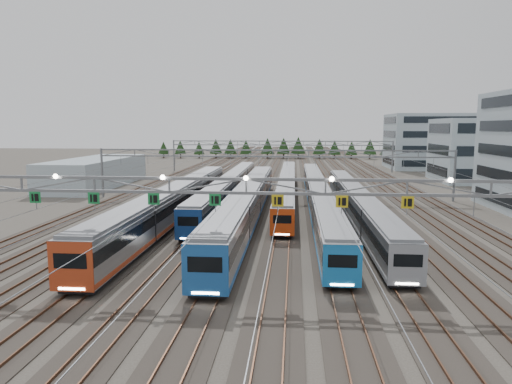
# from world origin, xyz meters

# --- Properties ---
(ground) EXTENTS (400.00, 400.00, 0.00)m
(ground) POSITION_xyz_m (0.00, 0.00, 0.00)
(ground) COLOR #47423A
(ground) RESTS_ON ground
(track_bed) EXTENTS (54.00, 260.00, 5.42)m
(track_bed) POSITION_xyz_m (0.00, 100.00, 1.49)
(track_bed) COLOR #2D2823
(track_bed) RESTS_ON ground
(train_a) EXTENTS (3.09, 54.61, 4.04)m
(train_a) POSITION_xyz_m (-11.25, 23.12, 2.27)
(train_a) COLOR black
(train_a) RESTS_ON ground
(train_b) EXTENTS (2.75, 56.91, 3.58)m
(train_b) POSITION_xyz_m (-6.75, 38.70, 2.04)
(train_b) COLOR black
(train_b) RESTS_ON ground
(train_c) EXTENTS (3.09, 55.30, 4.04)m
(train_c) POSITION_xyz_m (-2.25, 23.43, 2.27)
(train_c) COLOR black
(train_c) RESTS_ON ground
(train_d) EXTENTS (2.53, 60.28, 3.28)m
(train_d) POSITION_xyz_m (2.25, 43.02, 1.89)
(train_d) COLOR black
(train_d) RESTS_ON ground
(train_e) EXTENTS (2.71, 66.31, 3.53)m
(train_e) POSITION_xyz_m (6.75, 31.48, 2.02)
(train_e) COLOR black
(train_e) RESTS_ON ground
(train_f) EXTENTS (2.69, 51.95, 3.49)m
(train_f) POSITION_xyz_m (11.25, 24.90, 2.00)
(train_f) COLOR black
(train_f) RESTS_ON ground
(gantry_near) EXTENTS (56.36, 0.61, 8.08)m
(gantry_near) POSITION_xyz_m (-0.05, -0.12, 7.09)
(gantry_near) COLOR slate
(gantry_near) RESTS_ON ground
(gantry_mid) EXTENTS (56.36, 0.36, 8.00)m
(gantry_mid) POSITION_xyz_m (0.00, 40.00, 6.39)
(gantry_mid) COLOR slate
(gantry_mid) RESTS_ON ground
(gantry_far) EXTENTS (56.36, 0.36, 8.00)m
(gantry_far) POSITION_xyz_m (0.00, 85.00, 6.39)
(gantry_far) COLOR slate
(gantry_far) RESTS_ON ground
(depot_bldg_mid) EXTENTS (14.00, 16.00, 13.11)m
(depot_bldg_mid) POSITION_xyz_m (40.44, 66.89, 6.56)
(depot_bldg_mid) COLOR #A6BAC6
(depot_bldg_mid) RESTS_ON ground
(depot_bldg_north) EXTENTS (22.00, 18.00, 14.89)m
(depot_bldg_north) POSITION_xyz_m (40.43, 97.24, 7.44)
(depot_bldg_north) COLOR #A6BAC6
(depot_bldg_north) RESTS_ON ground
(west_shed) EXTENTS (10.00, 30.00, 5.32)m
(west_shed) POSITION_xyz_m (-35.24, 53.67, 2.66)
(west_shed) COLOR #A6BAC6
(west_shed) RESTS_ON ground
(treeline) EXTENTS (106.40, 5.60, 7.02)m
(treeline) POSITION_xyz_m (5.40, 133.56, 4.23)
(treeline) COLOR #332114
(treeline) RESTS_ON ground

